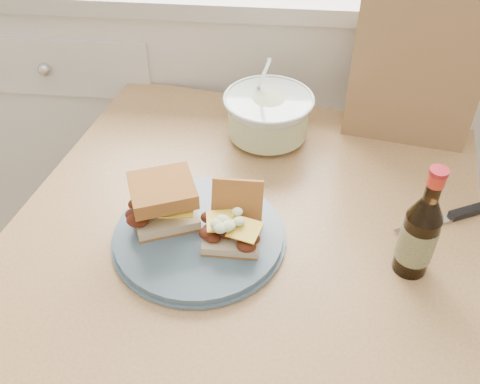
# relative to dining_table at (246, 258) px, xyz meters

# --- Properties ---
(cabinet_run) EXTENTS (2.50, 0.64, 0.94)m
(cabinet_run) POSITION_rel_dining_table_xyz_m (-0.07, 0.79, -0.14)
(cabinet_run) COLOR white
(cabinet_run) RESTS_ON ground
(dining_table) EXTENTS (1.00, 1.00, 0.72)m
(dining_table) POSITION_rel_dining_table_xyz_m (0.00, 0.00, 0.00)
(dining_table) COLOR tan
(dining_table) RESTS_ON ground
(plate) EXTENTS (0.31, 0.31, 0.02)m
(plate) POSITION_rel_dining_table_xyz_m (-0.08, -0.05, 0.12)
(plate) COLOR #486175
(plate) RESTS_ON dining_table
(sandwich_left) EXTENTS (0.14, 0.14, 0.08)m
(sandwich_left) POSITION_rel_dining_table_xyz_m (-0.15, -0.02, 0.17)
(sandwich_left) COLOR beige
(sandwich_left) RESTS_ON plate
(sandwich_right) EXTENTS (0.10, 0.13, 0.08)m
(sandwich_right) POSITION_rel_dining_table_xyz_m (-0.02, -0.05, 0.15)
(sandwich_right) COLOR beige
(sandwich_right) RESTS_ON plate
(coleslaw_bowl) EXTENTS (0.20, 0.20, 0.20)m
(coleslaw_bowl) POSITION_rel_dining_table_xyz_m (0.02, 0.28, 0.16)
(coleslaw_bowl) COLOR silver
(coleslaw_bowl) RESTS_ON dining_table
(beer_bottle) EXTENTS (0.06, 0.06, 0.22)m
(beer_bottle) POSITION_rel_dining_table_xyz_m (0.29, -0.09, 0.19)
(beer_bottle) COLOR black
(beer_bottle) RESTS_ON dining_table
(knife) EXTENTS (0.19, 0.10, 0.01)m
(knife) POSITION_rel_dining_table_xyz_m (0.40, 0.05, 0.11)
(knife) COLOR silver
(knife) RESTS_ON dining_table
(paper_bag) EXTENTS (0.29, 0.22, 0.35)m
(paper_bag) POSITION_rel_dining_table_xyz_m (0.34, 0.37, 0.28)
(paper_bag) COLOR #966C48
(paper_bag) RESTS_ON dining_table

